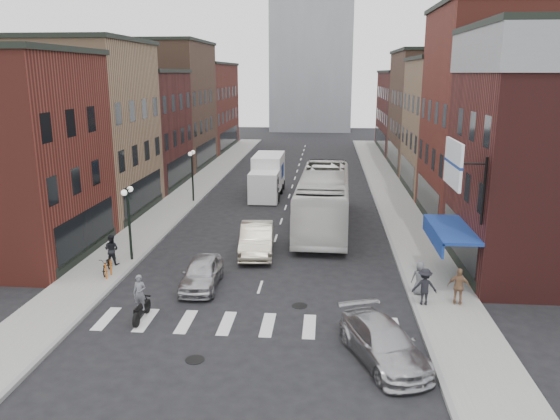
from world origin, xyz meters
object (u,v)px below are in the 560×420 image
object	(u,v)px
box_truck	(267,176)
ped_left_solo	(112,250)
transit_bus	(324,199)
curb_car	(383,343)
ped_right_c	(420,278)
sedan_left_near	(202,273)
ped_right_b	(459,287)
sedan_left_far	(257,239)
parked_bicycle	(107,265)
streetlamp_far	(192,166)
bike_rack	(108,269)
ped_right_a	(425,287)
motorcycle_rider	(140,299)
billboard_sign	(455,165)
streetlamp_near	(128,210)

from	to	relation	value
box_truck	ped_left_solo	distance (m)	18.93
transit_bus	curb_car	size ratio (longest dim) A/B	2.82
transit_bus	ped_right_c	size ratio (longest dim) A/B	8.73
sedan_left_near	ped_right_b	xyz separation A→B (m)	(11.69, -1.37, 0.27)
sedan_left_far	ped_right_c	size ratio (longest dim) A/B	3.33
sedan_left_near	parked_bicycle	bearing A→B (deg)	166.20
sedan_left_far	streetlamp_far	bearing A→B (deg)	113.87
bike_rack	ped_right_b	xyz separation A→B (m)	(16.51, -1.88, 0.43)
streetlamp_far	ped_right_c	bearing A→B (deg)	-49.87
box_truck	ped_right_a	world-z (taller)	box_truck
parked_bicycle	ped_right_b	distance (m)	16.97
streetlamp_far	motorcycle_rider	xyz separation A→B (m)	(2.93, -21.01, -1.98)
bike_rack	motorcycle_rider	size ratio (longest dim) A/B	0.40
parked_bicycle	ped_left_solo	size ratio (longest dim) A/B	1.00
transit_bus	motorcycle_rider	bearing A→B (deg)	-114.59
streetlamp_far	sedan_left_near	bearing A→B (deg)	-74.99
sedan_left_far	ped_right_b	size ratio (longest dim) A/B	3.11
motorcycle_rider	ped_left_solo	xyz separation A→B (m)	(-3.67, 6.15, 0.03)
sedan_left_far	curb_car	distance (m)	12.94
streetlamp_far	sedan_left_far	distance (m)	13.85
bike_rack	ped_right_a	xyz separation A→B (m)	(15.02, -1.99, 0.42)
billboard_sign	transit_bus	size ratio (longest dim) A/B	0.27
parked_bicycle	ped_right_c	world-z (taller)	ped_right_c
transit_bus	ped_left_solo	size ratio (longest dim) A/B	8.33
bike_rack	sedan_left_near	world-z (taller)	sedan_left_near
billboard_sign	streetlamp_far	distance (m)	23.92
streetlamp_far	parked_bicycle	size ratio (longest dim) A/B	2.53
ped_right_a	streetlamp_far	bearing A→B (deg)	-50.32
parked_bicycle	ped_right_a	world-z (taller)	ped_right_a
billboard_sign	ped_left_solo	distance (m)	17.70
streetlamp_far	parked_bicycle	bearing A→B (deg)	-91.71
motorcycle_rider	parked_bicycle	xyz separation A→B (m)	(-3.41, 4.86, -0.36)
ped_left_solo	ped_right_a	xyz separation A→B (m)	(15.56, -3.83, 0.01)
billboard_sign	sedan_left_far	size ratio (longest dim) A/B	0.72
streetlamp_near	transit_bus	bearing A→B (deg)	37.58
streetlamp_near	sedan_left_near	xyz separation A→B (m)	(4.62, -3.21, -2.20)
streetlamp_near	ped_right_a	size ratio (longest dim) A/B	2.49
parked_bicycle	ped_right_b	xyz separation A→B (m)	(16.79, -2.44, 0.40)
sedan_left_far	ped_right_a	distance (m)	10.60
curb_car	ped_right_c	distance (m)	6.30
transit_bus	ped_right_b	xyz separation A→B (m)	(6.00, -12.52, -0.90)
streetlamp_far	curb_car	distance (m)	26.73
sedan_left_near	motorcycle_rider	bearing A→B (deg)	-115.97
bike_rack	sedan_left_far	xyz separation A→B (m)	(6.80, 4.70, 0.30)
box_truck	ped_left_solo	bearing A→B (deg)	-109.13
streetlamp_near	ped_right_c	world-z (taller)	streetlamp_near
bike_rack	curb_car	distance (m)	14.48
curb_car	ped_right_c	world-z (taller)	ped_right_c
transit_bus	ped_right_c	world-z (taller)	transit_bus
transit_bus	parked_bicycle	distance (m)	14.83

